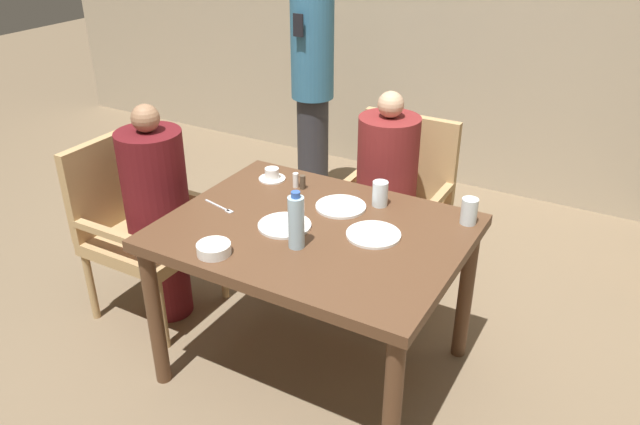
% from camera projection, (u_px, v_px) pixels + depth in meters
% --- Properties ---
extents(ground_plane, '(16.00, 16.00, 0.00)m').
position_uv_depth(ground_plane, '(315.00, 365.00, 3.03)').
color(ground_plane, '#7A664C').
extents(dining_table, '(1.27, 0.98, 0.77)m').
position_uv_depth(dining_table, '(314.00, 247.00, 2.72)').
color(dining_table, brown).
rests_on(dining_table, ground_plane).
extents(chair_left_side, '(0.56, 0.56, 0.95)m').
position_uv_depth(chair_left_side, '(139.00, 221.00, 3.25)').
color(chair_left_side, tan).
rests_on(chair_left_side, ground_plane).
extents(diner_in_left_chair, '(0.32, 0.32, 1.17)m').
position_uv_depth(diner_in_left_chair, '(158.00, 213.00, 3.15)').
color(diner_in_left_chair, '#5B1419').
rests_on(diner_in_left_chair, ground_plane).
extents(chair_far_side, '(0.56, 0.56, 0.95)m').
position_uv_depth(chair_far_side, '(396.00, 197.00, 3.49)').
color(chair_far_side, tan).
rests_on(chair_far_side, ground_plane).
extents(diner_in_far_chair, '(0.32, 0.32, 1.16)m').
position_uv_depth(diner_in_far_chair, '(386.00, 194.00, 3.34)').
color(diner_in_far_chair, maroon).
rests_on(diner_in_far_chair, ground_plane).
extents(standing_host, '(0.29, 0.32, 1.69)m').
position_uv_depth(standing_host, '(313.00, 80.00, 4.18)').
color(standing_host, '#2D2D33').
rests_on(standing_host, ground_plane).
extents(plate_main_left, '(0.23, 0.23, 0.01)m').
position_uv_depth(plate_main_left, '(285.00, 225.00, 2.68)').
color(plate_main_left, white).
rests_on(plate_main_left, dining_table).
extents(plate_main_right, '(0.23, 0.23, 0.01)m').
position_uv_depth(plate_main_right, '(373.00, 235.00, 2.61)').
color(plate_main_right, white).
rests_on(plate_main_right, dining_table).
extents(plate_dessert_center, '(0.23, 0.23, 0.01)m').
position_uv_depth(plate_dessert_center, '(341.00, 207.00, 2.83)').
color(plate_dessert_center, white).
rests_on(plate_dessert_center, dining_table).
extents(teacup_with_saucer, '(0.13, 0.13, 0.06)m').
position_uv_depth(teacup_with_saucer, '(272.00, 175.00, 3.10)').
color(teacup_with_saucer, white).
rests_on(teacup_with_saucer, dining_table).
extents(bowl_small, '(0.14, 0.14, 0.04)m').
position_uv_depth(bowl_small, '(214.00, 249.00, 2.47)').
color(bowl_small, white).
rests_on(bowl_small, dining_table).
extents(water_bottle, '(0.07, 0.07, 0.25)m').
position_uv_depth(water_bottle, '(296.00, 222.00, 2.48)').
color(water_bottle, '#A3C6DB').
rests_on(water_bottle, dining_table).
extents(glass_tall_near, '(0.07, 0.07, 0.12)m').
position_uv_depth(glass_tall_near, '(380.00, 194.00, 2.83)').
color(glass_tall_near, silver).
rests_on(glass_tall_near, dining_table).
extents(glass_tall_mid, '(0.07, 0.07, 0.12)m').
position_uv_depth(glass_tall_mid, '(469.00, 211.00, 2.68)').
color(glass_tall_mid, silver).
rests_on(glass_tall_mid, dining_table).
extents(salt_shaker, '(0.03, 0.03, 0.07)m').
position_uv_depth(salt_shaker, '(296.00, 180.00, 3.01)').
color(salt_shaker, white).
rests_on(salt_shaker, dining_table).
extents(pepper_shaker, '(0.03, 0.03, 0.07)m').
position_uv_depth(pepper_shaker, '(303.00, 182.00, 3.00)').
color(pepper_shaker, '#4C3D2D').
rests_on(pepper_shaker, dining_table).
extents(fork_beside_plate, '(0.19, 0.06, 0.00)m').
position_uv_depth(fork_beside_plate, '(222.00, 208.00, 2.83)').
color(fork_beside_plate, silver).
rests_on(fork_beside_plate, dining_table).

